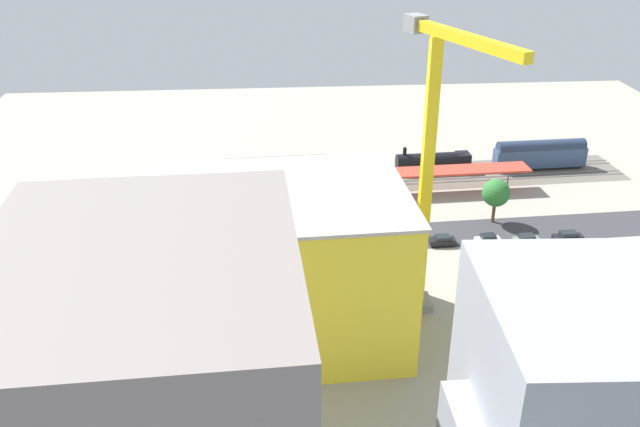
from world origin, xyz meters
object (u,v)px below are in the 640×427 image
construction_building (278,266)px  box_truck_1 (357,254)px  tower_crane (432,162)px  platform_canopy_near (344,176)px  freight_coach_far (276,172)px  parked_car_1 (526,240)px  box_truck_2 (216,261)px  street_tree_0 (327,196)px  passenger_coach (540,154)px  parked_car_4 (394,243)px  locomotive (436,163)px  street_tree_2 (153,201)px  street_tree_1 (496,193)px  box_truck_0 (305,257)px  parked_car_0 (568,237)px  traffic_light (371,228)px  parked_car_3 (442,241)px  parked_car_2 (488,240)px

construction_building → box_truck_1: size_ratio=3.33×
tower_crane → platform_canopy_near: bearing=-80.3°
freight_coach_far → parked_car_1: (-39.21, 25.11, -2.57)m
box_truck_2 → street_tree_0: bearing=-142.2°
passenger_coach → parked_car_4: bearing=40.9°
locomotive → street_tree_2: (51.68, 22.24, 3.83)m
locomotive → street_tree_1: bearing=101.3°
tower_crane → street_tree_1: size_ratio=4.90×
box_truck_0 → street_tree_2: (23.60, -12.82, 4.04)m
box_truck_1 → street_tree_0: street_tree_0 is taller
box_truck_0 → street_tree_0: bearing=-107.9°
parked_car_0 → traffic_light: (32.02, 1.27, 3.56)m
tower_crane → street_tree_0: size_ratio=5.02×
box_truck_0 → traffic_light: traffic_light is taller
passenger_coach → parked_car_3: size_ratio=4.51×
tower_crane → locomotive: bearing=-105.6°
locomotive → box_truck_2: (41.27, 35.05, -0.33)m
parked_car_2 → street_tree_0: (24.88, -8.96, 4.43)m
parked_car_0 → street_tree_0: bearing=-13.2°
tower_crane → parked_car_2: bearing=-130.1°
construction_building → street_tree_2: (19.46, -28.42, -3.73)m
parked_car_3 → tower_crane: size_ratio=0.11×
construction_building → street_tree_1: bearing=-145.1°
locomotive → box_truck_2: size_ratio=1.69×
parked_car_2 → box_truck_0: box_truck_0 is taller
platform_canopy_near → passenger_coach: 41.87m
locomotive → parked_car_4: size_ratio=3.73×
tower_crane → freight_coach_far: bearing=-66.1°
traffic_light → street_tree_2: bearing=-15.4°
passenger_coach → box_truck_0: (49.04, 35.06, -1.44)m
parked_car_4 → box_truck_2: size_ratio=0.45×
parked_car_1 → box_truck_1: size_ratio=0.47×
passenger_coach → parked_car_2: 36.29m
box_truck_1 → street_tree_1: size_ratio=1.18×
street_tree_2 → parked_car_4: bearing=168.1°
freight_coach_far → street_tree_1: (-36.31, 16.97, 2.06)m
parked_car_1 → street_tree_0: street_tree_0 is taller
passenger_coach → parked_car_2: bearing=56.9°
box_truck_2 → street_tree_1: bearing=-164.7°
freight_coach_far → construction_building: bearing=89.5°
box_truck_1 → traffic_light: bearing=-131.3°
parked_car_2 → box_truck_1: (21.49, 4.16, 0.81)m
box_truck_1 → tower_crane: bearing=118.4°
street_tree_2 → platform_canopy_near: bearing=-159.9°
street_tree_2 → box_truck_0: bearing=151.5°
parked_car_2 → street_tree_2: (52.89, -8.11, 4.99)m
box_truck_2 → construction_building: bearing=120.1°
passenger_coach → box_truck_1: bearing=39.9°
locomotive → construction_building: construction_building is taller
passenger_coach → freight_coach_far: freight_coach_far is taller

